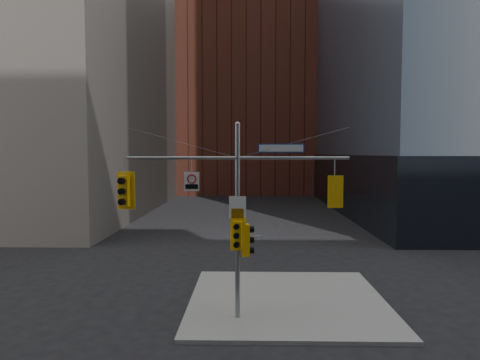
{
  "coord_description": "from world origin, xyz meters",
  "views": [
    {
      "loc": [
        0.41,
        -13.38,
        6.17
      ],
      "look_at": [
        0.09,
        2.0,
        5.2
      ],
      "focal_mm": 32.0,
      "sensor_mm": 36.0,
      "label": 1
    }
  ],
  "objects_px": {
    "traffic_light_west_arm": "(124,191)",
    "traffic_light_pole_front": "(237,235)",
    "signal_assembly": "(238,202)",
    "street_sign_blade": "(281,148)",
    "regulatory_sign_arm": "(192,181)",
    "traffic_light_pole_side": "(247,240)",
    "traffic_light_east_arm": "(334,191)"
  },
  "relations": [
    {
      "from": "signal_assembly",
      "to": "street_sign_blade",
      "type": "relative_size",
      "value": 4.79
    },
    {
      "from": "signal_assembly",
      "to": "traffic_light_east_arm",
      "type": "height_order",
      "value": "signal_assembly"
    },
    {
      "from": "traffic_light_pole_front",
      "to": "traffic_light_west_arm",
      "type": "bearing_deg",
      "value": -175.67
    },
    {
      "from": "traffic_light_pole_front",
      "to": "regulatory_sign_arm",
      "type": "distance_m",
      "value": 2.55
    },
    {
      "from": "traffic_light_pole_front",
      "to": "regulatory_sign_arm",
      "type": "xyz_separation_m",
      "value": [
        -1.66,
        0.25,
        1.91
      ]
    },
    {
      "from": "street_sign_blade",
      "to": "regulatory_sign_arm",
      "type": "height_order",
      "value": "street_sign_blade"
    },
    {
      "from": "street_sign_blade",
      "to": "signal_assembly",
      "type": "bearing_deg",
      "value": -176.44
    },
    {
      "from": "signal_assembly",
      "to": "street_sign_blade",
      "type": "height_order",
      "value": "signal_assembly"
    },
    {
      "from": "traffic_light_west_arm",
      "to": "street_sign_blade",
      "type": "height_order",
      "value": "street_sign_blade"
    },
    {
      "from": "signal_assembly",
      "to": "regulatory_sign_arm",
      "type": "distance_m",
      "value": 1.82
    },
    {
      "from": "traffic_light_pole_side",
      "to": "traffic_light_west_arm",
      "type": "bearing_deg",
      "value": 80.14
    },
    {
      "from": "signal_assembly",
      "to": "traffic_light_pole_side",
      "type": "relative_size",
      "value": 6.84
    },
    {
      "from": "traffic_light_east_arm",
      "to": "street_sign_blade",
      "type": "bearing_deg",
      "value": -2.54
    },
    {
      "from": "traffic_light_east_arm",
      "to": "traffic_light_pole_side",
      "type": "distance_m",
      "value": 3.63
    },
    {
      "from": "traffic_light_pole_front",
      "to": "street_sign_blade",
      "type": "relative_size",
      "value": 0.72
    },
    {
      "from": "street_sign_blade",
      "to": "regulatory_sign_arm",
      "type": "relative_size",
      "value": 2.41
    },
    {
      "from": "traffic_light_pole_side",
      "to": "signal_assembly",
      "type": "bearing_deg",
      "value": 82.82
    },
    {
      "from": "traffic_light_pole_side",
      "to": "traffic_light_pole_front",
      "type": "xyz_separation_m",
      "value": [
        -0.33,
        -0.28,
        0.25
      ]
    },
    {
      "from": "signal_assembly",
      "to": "regulatory_sign_arm",
      "type": "height_order",
      "value": "signal_assembly"
    },
    {
      "from": "signal_assembly",
      "to": "street_sign_blade",
      "type": "distance_m",
      "value": 2.49
    },
    {
      "from": "traffic_light_west_arm",
      "to": "traffic_light_pole_side",
      "type": "distance_m",
      "value": 4.81
    },
    {
      "from": "signal_assembly",
      "to": "traffic_light_east_arm",
      "type": "distance_m",
      "value": 3.51
    },
    {
      "from": "signal_assembly",
      "to": "traffic_light_west_arm",
      "type": "xyz_separation_m",
      "value": [
        -4.13,
        0.01,
        0.38
      ]
    },
    {
      "from": "traffic_light_west_arm",
      "to": "street_sign_blade",
      "type": "distance_m",
      "value": 5.9
    },
    {
      "from": "street_sign_blade",
      "to": "traffic_light_pole_side",
      "type": "bearing_deg",
      "value": -177.13
    },
    {
      "from": "traffic_light_west_arm",
      "to": "traffic_light_east_arm",
      "type": "bearing_deg",
      "value": 7.05
    },
    {
      "from": "signal_assembly",
      "to": "traffic_light_pole_side",
      "type": "xyz_separation_m",
      "value": [
        0.33,
        0.02,
        -1.41
      ]
    },
    {
      "from": "traffic_light_west_arm",
      "to": "traffic_light_pole_side",
      "type": "relative_size",
      "value": 1.19
    },
    {
      "from": "traffic_light_west_arm",
      "to": "traffic_light_pole_front",
      "type": "relative_size",
      "value": 1.16
    },
    {
      "from": "regulatory_sign_arm",
      "to": "traffic_light_west_arm",
      "type": "bearing_deg",
      "value": -178.05
    },
    {
      "from": "traffic_light_west_arm",
      "to": "traffic_light_east_arm",
      "type": "height_order",
      "value": "traffic_light_west_arm"
    },
    {
      "from": "street_sign_blade",
      "to": "traffic_light_pole_front",
      "type": "bearing_deg",
      "value": -166.74
    }
  ]
}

